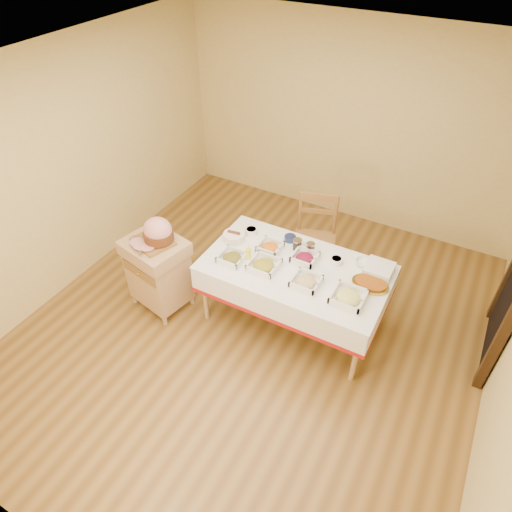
{
  "coord_description": "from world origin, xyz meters",
  "views": [
    {
      "loc": [
        1.57,
        -2.83,
        3.71
      ],
      "look_at": [
        -0.09,
        0.2,
        0.82
      ],
      "focal_mm": 32.0,
      "sensor_mm": 36.0,
      "label": 1
    }
  ],
  "objects": [
    {
      "name": "mustard_bottle",
      "position": [
        -0.17,
        0.19,
        0.83
      ],
      "size": [
        0.05,
        0.05,
        0.16
      ],
      "color": "yellow",
      "rests_on": "dining_table"
    },
    {
      "name": "small_bowl_left",
      "position": [
        -0.35,
        0.57,
        0.79
      ],
      "size": [
        0.13,
        0.13,
        0.06
      ],
      "color": "white",
      "rests_on": "dining_table"
    },
    {
      "name": "bread_basket",
      "position": [
        -0.45,
        0.38,
        0.8
      ],
      "size": [
        0.23,
        0.23,
        0.1
      ],
      "color": "white",
      "rests_on": "dining_table"
    },
    {
      "name": "dining_chair",
      "position": [
        0.19,
        1.09,
        0.53
      ],
      "size": [
        0.58,
        0.57,
        1.04
      ],
      "color": "olive",
      "rests_on": "ground"
    },
    {
      "name": "dining_table",
      "position": [
        0.3,
        0.3,
        0.6
      ],
      "size": [
        1.82,
        1.02,
        0.76
      ],
      "color": "tan",
      "rests_on": "ground"
    },
    {
      "name": "butcher_cart",
      "position": [
        -1.08,
        -0.16,
        0.49
      ],
      "size": [
        0.7,
        0.62,
        0.86
      ],
      "color": "tan",
      "rests_on": "ground"
    },
    {
      "name": "serving_dish_e",
      "position": [
        -0.04,
        0.41,
        0.79
      ],
      "size": [
        0.24,
        0.23,
        0.11
      ],
      "color": "white",
      "rests_on": "dining_table"
    },
    {
      "name": "room_shell",
      "position": [
        0.0,
        0.0,
        1.3
      ],
      "size": [
        5.0,
        5.0,
        5.0
      ],
      "color": "brown",
      "rests_on": "ground"
    },
    {
      "name": "serving_dish_b",
      "position": [
        0.03,
        0.13,
        0.8
      ],
      "size": [
        0.28,
        0.28,
        0.11
      ],
      "color": "white",
      "rests_on": "dining_table"
    },
    {
      "name": "brass_platter",
      "position": [
        1.02,
        0.39,
        0.78
      ],
      "size": [
        0.35,
        0.25,
        0.05
      ],
      "color": "gold",
      "rests_on": "dining_table"
    },
    {
      "name": "preserve_jar_left",
      "position": [
        0.2,
        0.55,
        0.82
      ],
      "size": [
        0.1,
        0.1,
        0.12
      ],
      "color": "silver",
      "rests_on": "dining_table"
    },
    {
      "name": "bowl_white_imported",
      "position": [
        0.27,
        0.58,
        0.78
      ],
      "size": [
        0.2,
        0.2,
        0.04
      ],
      "primitive_type": "imported",
      "rotation": [
        0.0,
        0.0,
        -0.31
      ],
      "color": "white",
      "rests_on": "dining_table"
    },
    {
      "name": "serving_dish_d",
      "position": [
        0.9,
        0.11,
        0.8
      ],
      "size": [
        0.29,
        0.29,
        0.11
      ],
      "color": "white",
      "rests_on": "dining_table"
    },
    {
      "name": "small_bowl_mid",
      "position": [
        0.07,
        0.66,
        0.79
      ],
      "size": [
        0.12,
        0.12,
        0.05
      ],
      "color": "navy",
      "rests_on": "dining_table"
    },
    {
      "name": "serving_dish_f",
      "position": [
        0.34,
        0.43,
        0.8
      ],
      "size": [
        0.25,
        0.24,
        0.11
      ],
      "color": "white",
      "rests_on": "dining_table"
    },
    {
      "name": "ham_on_board",
      "position": [
        -1.04,
        -0.12,
        0.98
      ],
      "size": [
        0.42,
        0.4,
        0.28
      ],
      "color": "olive",
      "rests_on": "butcher_cart"
    },
    {
      "name": "serving_dish_c",
      "position": [
        0.49,
        0.12,
        0.79
      ],
      "size": [
        0.25,
        0.25,
        0.1
      ],
      "color": "white",
      "rests_on": "dining_table"
    },
    {
      "name": "serving_dish_a",
      "position": [
        -0.3,
        0.09,
        0.79
      ],
      "size": [
        0.25,
        0.24,
        0.11
      ],
      "color": "white",
      "rests_on": "dining_table"
    },
    {
      "name": "preserve_jar_right",
      "position": [
        0.33,
        0.57,
        0.81
      ],
      "size": [
        0.09,
        0.09,
        0.12
      ],
      "color": "silver",
      "rests_on": "dining_table"
    },
    {
      "name": "bowl_small_imported",
      "position": [
        0.86,
        0.65,
        0.78
      ],
      "size": [
        0.15,
        0.15,
        0.05
      ],
      "primitive_type": "imported",
      "rotation": [
        0.0,
        0.0,
        0.04
      ],
      "color": "white",
      "rests_on": "dining_table"
    },
    {
      "name": "plate_stack",
      "position": [
        1.03,
        0.61,
        0.8
      ],
      "size": [
        0.26,
        0.26,
        0.08
      ],
      "color": "white",
      "rests_on": "dining_table"
    },
    {
      "name": "small_bowl_right",
      "position": [
        0.62,
        0.54,
        0.79
      ],
      "size": [
        0.12,
        0.12,
        0.06
      ],
      "color": "white",
      "rests_on": "dining_table"
    }
  ]
}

